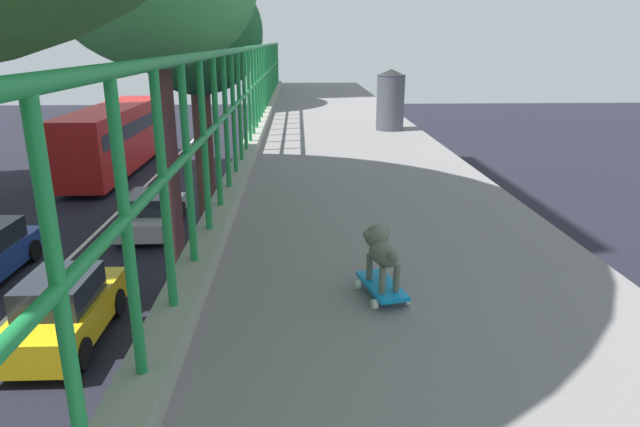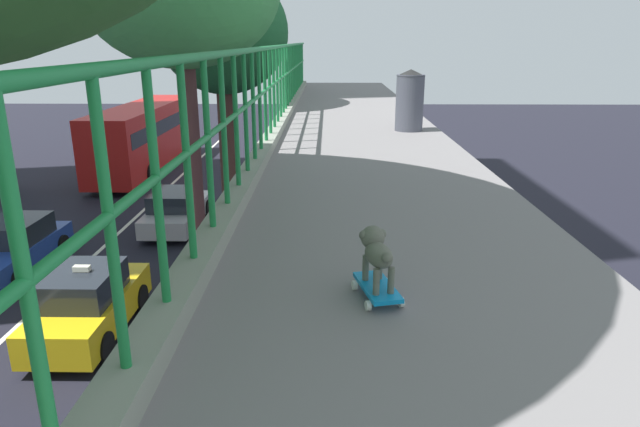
% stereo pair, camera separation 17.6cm
% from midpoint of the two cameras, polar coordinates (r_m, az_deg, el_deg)
% --- Properties ---
extents(car_yellow_cab_fifth, '(1.71, 3.85, 1.74)m').
position_cam_midpoint_polar(car_yellow_cab_fifth, '(13.76, -25.21, -9.01)').
color(car_yellow_cab_fifth, yellow).
rests_on(car_yellow_cab_fifth, ground).
extents(car_silver_seventh, '(1.78, 4.17, 1.40)m').
position_cam_midpoint_polar(car_silver_seventh, '(20.52, -17.25, 0.12)').
color(car_silver_seventh, '#B3AEB2').
rests_on(car_silver_seventh, ground).
extents(city_bus, '(2.48, 11.41, 3.33)m').
position_cam_midpoint_polar(city_bus, '(30.26, -20.52, 7.57)').
color(city_bus, '#B21916').
rests_on(city_bus, ground).
extents(roadside_tree_farthest, '(3.98, 3.98, 8.61)m').
position_cam_midpoint_polar(roadside_tree_farthest, '(17.93, -12.87, 17.38)').
color(roadside_tree_farthest, brown).
rests_on(roadside_tree_farthest, ground).
extents(toy_skateboard, '(0.28, 0.43, 0.08)m').
position_cam_midpoint_polar(toy_skateboard, '(3.10, 4.76, -7.54)').
color(toy_skateboard, '#0F8BD5').
rests_on(toy_skateboard, overpass_deck).
extents(small_dog, '(0.20, 0.36, 0.31)m').
position_cam_midpoint_polar(small_dog, '(3.03, 4.66, -3.70)').
color(small_dog, '#5D6053').
rests_on(small_dog, toy_skateboard).
extents(litter_bin, '(0.44, 0.44, 0.94)m').
position_cam_midpoint_polar(litter_bin, '(8.90, 6.71, 11.62)').
color(litter_bin, '#4C4E5B').
rests_on(litter_bin, overpass_deck).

